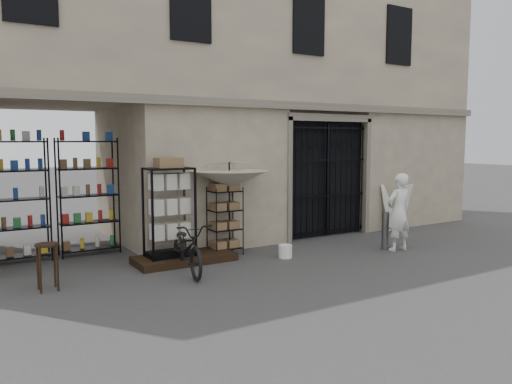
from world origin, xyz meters
TOP-DOWN VIEW (x-y plane):
  - ground at (0.00, 0.00)m, footprint 80.00×80.00m
  - main_building at (0.00, 4.00)m, footprint 14.00×4.00m
  - shop_recess at (-4.50, 2.80)m, footprint 3.00×1.70m
  - shop_shelving at (-4.55, 3.30)m, footprint 2.70×0.50m
  - iron_gate at (1.75, 2.28)m, footprint 2.50×0.21m
  - step_platform at (-2.40, 1.55)m, footprint 2.00×0.90m
  - display_cabinet at (-2.69, 1.59)m, footprint 0.95×0.67m
  - wire_rack at (-1.37, 1.75)m, footprint 0.70×0.54m
  - market_umbrella at (-1.27, 1.71)m, footprint 1.65×1.68m
  - white_bucket at (-0.45, 0.80)m, footprint 0.34×0.34m
  - bicycle at (-2.66, 0.79)m, footprint 0.77×1.05m
  - wooden_stool at (-5.06, 0.96)m, footprint 0.44×0.44m
  - steel_bollard at (1.94, 0.30)m, footprint 0.20×0.20m
  - shopkeeper at (2.10, 0.07)m, footprint 0.65×1.73m
  - easel_sign at (3.86, 1.77)m, footprint 0.79×0.85m

SIDE VIEW (x-z plane):
  - ground at x=0.00m, z-range 0.00..0.00m
  - bicycle at x=-2.66m, z-range -0.92..0.92m
  - shopkeeper at x=2.10m, z-range -0.21..0.21m
  - step_platform at x=-2.40m, z-range 0.00..0.15m
  - white_bucket at x=-0.45m, z-range 0.00..0.27m
  - wooden_stool at x=-5.06m, z-range 0.02..0.80m
  - steel_bollard at x=1.94m, z-range 0.00..0.85m
  - easel_sign at x=3.86m, z-range 0.02..1.26m
  - wire_rack at x=-1.37m, z-range -0.02..1.44m
  - display_cabinet at x=-2.69m, z-range -0.01..1.90m
  - shop_shelving at x=-4.55m, z-range 0.00..2.50m
  - iron_gate at x=1.75m, z-range 0.00..3.00m
  - shop_recess at x=-4.50m, z-range 0.00..3.00m
  - market_umbrella at x=-1.27m, z-range 0.52..2.92m
  - main_building at x=0.00m, z-range 0.00..9.00m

